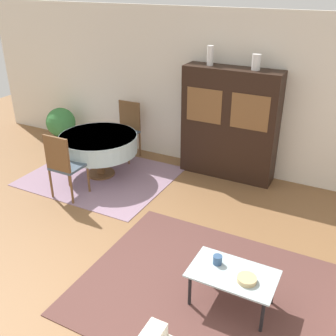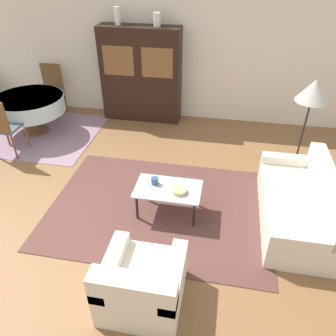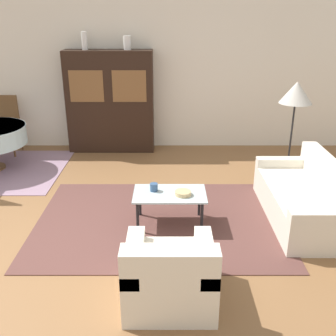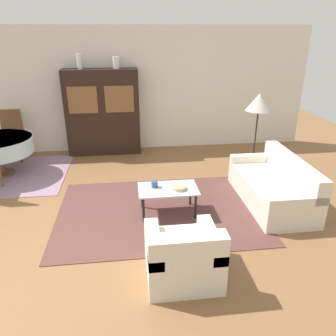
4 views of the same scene
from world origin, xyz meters
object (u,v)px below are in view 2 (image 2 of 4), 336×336
dining_table (29,104)px  floor_lamp (313,93)px  dining_chair_far (51,87)px  vase_tall (117,16)px  vase_short (157,19)px  couch (300,206)px  cup (155,181)px  display_cabinet (141,75)px  coffee_table (168,191)px  armchair (142,285)px  bowl (179,191)px  dining_chair_near (2,125)px

dining_table → floor_lamp: (4.86, -0.44, 0.75)m
dining_chair_far → floor_lamp: (4.86, -1.32, 0.74)m
vase_tall → vase_short: (0.74, 0.00, -0.03)m
couch → dining_table: (-4.75, 1.69, 0.31)m
cup → vase_short: vase_short is taller
display_cabinet → dining_table: (-1.93, -1.03, -0.34)m
display_cabinet → dining_chair_far: (-1.93, -0.15, -0.33)m
coffee_table → dining_chair_far: (-3.01, 2.71, 0.22)m
armchair → dining_chair_far: size_ratio=0.79×
dining_table → cup: size_ratio=13.46×
display_cabinet → vase_tall: 1.15m
vase_short → armchair: bearing=-80.3°
armchair → vase_tall: (-1.47, 4.27, 1.72)m
vase_short → bowl: bearing=-72.9°
armchair → coffee_table: 1.42m
dining_chair_near → bowl: dining_chair_near is taller
dining_table → dining_chair_far: size_ratio=1.25×
bowl → dining_table: bearing=149.3°
armchair → vase_short: 4.65m
coffee_table → vase_short: size_ratio=3.74×
couch → dining_chair_far: (-4.75, 2.57, 0.33)m
coffee_table → vase_tall: 3.60m
armchair → floor_lamp: bearing=56.5°
display_cabinet → vase_tall: vase_tall is taller
couch → dining_chair_near: (-4.75, 0.81, 0.33)m
dining_chair_near → vase_tall: 2.82m
dining_table → vase_short: 2.86m
couch → vase_tall: vase_tall is taller
display_cabinet → dining_chair_far: display_cabinet is taller
dining_chair_near → vase_short: bearing=40.0°
display_cabinet → dining_table: display_cabinet is taller
display_cabinet → dining_table: 2.21m
dining_chair_near → cup: bearing=-17.4°
couch → display_cabinet: display_cabinet is taller
couch → dining_chair_far: 5.41m
dining_chair_near → armchair: bearing=-38.1°
couch → armchair: size_ratio=2.16×
vase_tall → dining_chair_near: bearing=-128.8°
display_cabinet → floor_lamp: (2.93, -1.47, 0.41)m
bowl → vase_tall: 3.68m
floor_lamp → vase_tall: (-3.33, 1.47, 0.66)m
vase_short → coffee_table: bearing=-75.5°
vase_short → couch: bearing=-47.7°
display_cabinet → dining_chair_near: (-1.93, -1.91, -0.33)m
floor_lamp → vase_tall: size_ratio=5.04×
display_cabinet → cup: bearing=-72.3°
armchair → dining_table: 4.43m
bowl → vase_short: 3.40m
couch → bowl: 1.59m
display_cabinet → vase_short: size_ratio=7.81×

